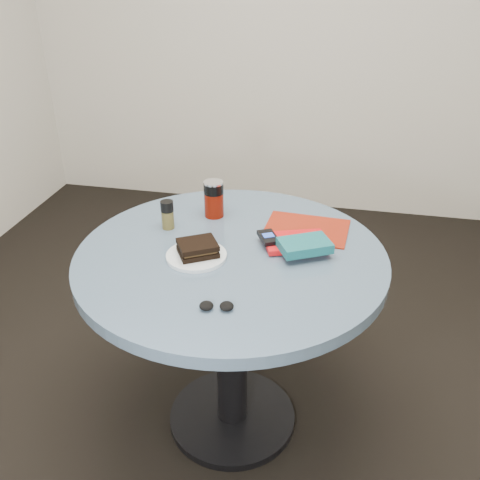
% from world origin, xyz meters
% --- Properties ---
extents(ground, '(4.00, 4.00, 0.00)m').
position_xyz_m(ground, '(0.00, 0.00, 0.00)').
color(ground, black).
rests_on(ground, ground).
extents(table, '(1.00, 1.00, 0.75)m').
position_xyz_m(table, '(0.00, 0.00, 0.59)').
color(table, black).
rests_on(table, ground).
extents(plate, '(0.24, 0.24, 0.01)m').
position_xyz_m(plate, '(-0.10, -0.05, 0.76)').
color(plate, white).
rests_on(plate, table).
extents(sandwich, '(0.15, 0.14, 0.04)m').
position_xyz_m(sandwich, '(-0.10, -0.05, 0.78)').
color(sandwich, black).
rests_on(sandwich, plate).
extents(soda_can, '(0.09, 0.09, 0.13)m').
position_xyz_m(soda_can, '(-0.12, 0.25, 0.82)').
color(soda_can, '#6C1205').
rests_on(soda_can, table).
extents(pepper_grinder, '(0.05, 0.05, 0.10)m').
position_xyz_m(pepper_grinder, '(-0.25, 0.12, 0.80)').
color(pepper_grinder, brown).
rests_on(pepper_grinder, table).
extents(magazine, '(0.30, 0.23, 0.01)m').
position_xyz_m(magazine, '(0.22, 0.21, 0.75)').
color(magazine, maroon).
rests_on(magazine, table).
extents(red_book, '(0.23, 0.19, 0.02)m').
position_xyz_m(red_book, '(0.20, 0.09, 0.76)').
color(red_book, red).
rests_on(red_book, magazine).
extents(novel, '(0.19, 0.16, 0.03)m').
position_xyz_m(novel, '(0.23, 0.03, 0.79)').
color(novel, '#13565E').
rests_on(novel, red_book).
extents(mp3_player, '(0.09, 0.10, 0.02)m').
position_xyz_m(mp3_player, '(0.11, 0.07, 0.78)').
color(mp3_player, black).
rests_on(mp3_player, red_book).
extents(headphones, '(0.10, 0.05, 0.02)m').
position_xyz_m(headphones, '(0.03, -0.30, 0.76)').
color(headphones, black).
rests_on(headphones, table).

